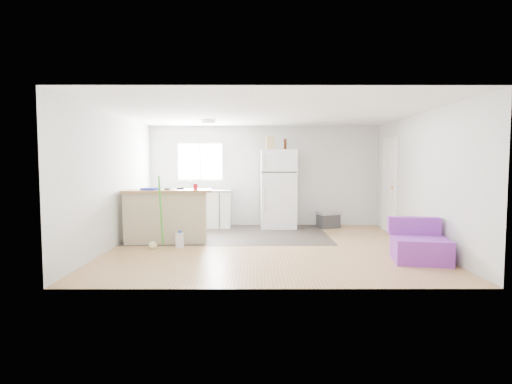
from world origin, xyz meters
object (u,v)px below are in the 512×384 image
cleaner_jug (180,240)px  cooler (328,220)px  refrigerator (278,189)px  bottle_right (285,144)px  bottle_left (285,144)px  cardboard_box (270,143)px  purple_seat (419,246)px  peninsula (167,216)px  mop (155,236)px  kitchen_cabinets (190,208)px  blue_tray (150,189)px  red_cup (195,186)px

cleaner_jug → cooler: bearing=35.3°
refrigerator → bottle_right: bearing=-11.2°
bottle_left → cleaner_jug: bearing=-133.3°
cooler → cardboard_box: bearing=158.2°
purple_seat → cleaner_jug: (-3.88, 1.01, -0.10)m
peninsula → cleaner_jug: 0.69m
mop → cardboard_box: bearing=42.6°
peninsula → purple_seat: size_ratio=1.86×
kitchen_cabinets → blue_tray: (-0.43, -1.91, 0.58)m
cooler → blue_tray: 4.18m
red_cup → cardboard_box: cardboard_box is taller
purple_seat → blue_tray: size_ratio=3.04×
kitchen_cabinets → cleaner_jug: kitchen_cabinets is taller
peninsula → purple_seat: (4.21, -1.48, -0.27)m
red_cup → bottle_left: (1.82, 1.70, 0.88)m
purple_seat → red_cup: bearing=168.5°
cleaner_jug → bottle_right: size_ratio=1.23×
kitchen_cabinets → purple_seat: kitchen_cabinets is taller
peninsula → cleaner_jug: (0.34, -0.48, -0.38)m
kitchen_cabinets → refrigerator: bearing=-3.0°
peninsula → blue_tray: (-0.28, -0.09, 0.52)m
cooler → bottle_left: size_ratio=2.34×
purple_seat → cardboard_box: bearing=135.1°
peninsula → red_cup: red_cup is taller
blue_tray → bottle_right: size_ratio=1.20×
mop → cleaner_jug: bearing=11.0°
red_cup → blue_tray: bearing=-175.1°
kitchen_cabinets → bottle_left: bottle_left is taller
cardboard_box → kitchen_cabinets: bearing=175.2°
mop → blue_tray: bearing=107.6°
blue_tray → bottle_left: bottle_left is taller
blue_tray → bottle_left: bearing=33.7°
peninsula → cooler: 3.81m
kitchen_cabinets → mop: mop is taller
peninsula → cooler: (3.40, 1.71, -0.32)m
mop → bottle_right: bottle_right is taller
cooler → red_cup: size_ratio=4.88×
mop → bottle_right: size_ratio=5.20×
cleaner_jug → cardboard_box: 3.29m
refrigerator → blue_tray: (-2.50, -1.82, 0.12)m
cooler → cleaner_jug: (-3.06, -2.18, -0.06)m
peninsula → red_cup: size_ratio=14.08×
cardboard_box → bottle_right: bearing=7.5°
kitchen_cabinets → bottle_right: bearing=-3.4°
cooler → mop: (-3.48, -2.30, 0.04)m
kitchen_cabinets → peninsula: kitchen_cabinets is taller
red_cup → blue_tray: (-0.84, -0.07, -0.04)m
peninsula → kitchen_cabinets: bearing=80.5°
refrigerator → cooler: 1.38m
cooler → kitchen_cabinets: bearing=154.4°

